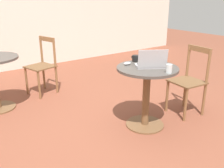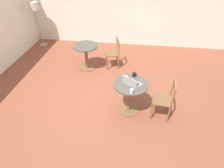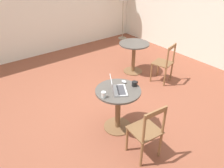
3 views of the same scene
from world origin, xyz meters
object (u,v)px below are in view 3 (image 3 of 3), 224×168
(laptop, at_px, (117,88))
(mouse, at_px, (124,82))
(cafe_table_mid, at_px, (134,52))
(chair_near_front, at_px, (147,132))
(mug, at_px, (135,84))
(cafe_table_near, at_px, (118,102))
(drinking_glass, at_px, (104,95))
(chair_mid_front, at_px, (164,64))

(laptop, xyz_separation_m, mouse, (0.25, 0.13, -0.03))
(cafe_table_mid, relative_size, chair_near_front, 0.83)
(mouse, bearing_deg, laptop, -151.68)
(mug, bearing_deg, cafe_table_near, 167.76)
(cafe_table_mid, relative_size, drinking_glass, 8.00)
(mug, bearing_deg, mouse, 109.32)
(cafe_table_mid, distance_m, chair_near_front, 2.63)
(cafe_table_mid, xyz_separation_m, laptop, (-1.61, -1.36, 0.26))
(chair_mid_front, relative_size, drinking_glass, 9.66)
(cafe_table_near, bearing_deg, chair_mid_front, 17.92)
(chair_near_front, relative_size, drinking_glass, 9.66)
(cafe_table_near, xyz_separation_m, mouse, (0.22, 0.12, 0.23))
(mouse, xyz_separation_m, drinking_glass, (-0.51, -0.15, 0.03))
(chair_mid_front, distance_m, mug, 1.66)
(laptop, bearing_deg, cafe_table_near, 26.48)
(mug, distance_m, drinking_glass, 0.57)
(drinking_glass, bearing_deg, cafe_table_near, 5.13)
(drinking_glass, bearing_deg, chair_mid_front, 16.20)
(cafe_table_near, xyz_separation_m, cafe_table_mid, (1.58, 1.35, 0.00))
(cafe_table_near, distance_m, laptop, 0.27)
(cafe_table_near, distance_m, chair_near_front, 0.71)
(cafe_table_mid, distance_m, drinking_glass, 2.33)
(cafe_table_mid, xyz_separation_m, drinking_glass, (-1.87, -1.37, 0.26))
(mouse, bearing_deg, drinking_glass, -164.13)
(cafe_table_near, bearing_deg, drinking_glass, -174.87)
(cafe_table_near, relative_size, cafe_table_mid, 1.00)
(cafe_table_mid, distance_m, mug, 1.93)
(chair_near_front, height_order, laptop, laptop)
(cafe_table_mid, relative_size, mouse, 7.43)
(mouse, relative_size, mug, 0.84)
(cafe_table_near, relative_size, mouse, 7.43)
(mug, bearing_deg, chair_mid_front, 23.01)
(laptop, bearing_deg, chair_near_front, -92.98)
(cafe_table_near, bearing_deg, chair_near_front, -95.54)
(chair_near_front, xyz_separation_m, mug, (0.35, 0.64, 0.33))
(cafe_table_mid, height_order, chair_mid_front, chair_mid_front)
(mouse, height_order, drinking_glass, drinking_glass)
(cafe_table_mid, bearing_deg, drinking_glass, -143.69)
(chair_near_front, height_order, chair_mid_front, same)
(chair_near_front, height_order, drinking_glass, chair_near_front)
(cafe_table_mid, distance_m, mouse, 1.84)
(chair_mid_front, xyz_separation_m, mug, (-1.50, -0.64, 0.33))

